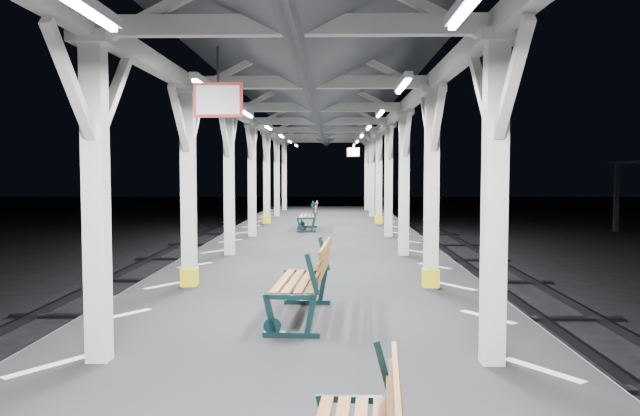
{
  "coord_description": "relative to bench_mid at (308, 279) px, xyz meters",
  "views": [
    {
      "loc": [
        0.4,
        -8.23,
        2.96
      ],
      "look_at": [
        0.13,
        4.15,
        2.2
      ],
      "focal_mm": 35.0,
      "sensor_mm": 36.0,
      "label": 1
    }
  ],
  "objects": [
    {
      "name": "ground",
      "position": [
        -0.07,
        0.19,
        -1.54
      ],
      "size": [
        120.0,
        120.0,
        0.0
      ],
      "primitive_type": "plane",
      "color": "black",
      "rests_on": "ground"
    },
    {
      "name": "platform",
      "position": [
        -0.07,
        0.19,
        -1.04
      ],
      "size": [
        6.0,
        50.0,
        1.0
      ],
      "primitive_type": "cube",
      "color": "black",
      "rests_on": "ground"
    },
    {
      "name": "hazard_stripes_left",
      "position": [
        -2.52,
        0.19,
        -0.53
      ],
      "size": [
        1.0,
        48.0,
        0.01
      ],
      "primitive_type": "cube",
      "color": "silver",
      "rests_on": "platform"
    },
    {
      "name": "hazard_stripes_right",
      "position": [
        2.38,
        0.19,
        -0.53
      ],
      "size": [
        1.0,
        48.0,
        0.01
      ],
      "primitive_type": "cube",
      "color": "silver",
      "rests_on": "platform"
    },
    {
      "name": "canopy",
      "position": [
        -0.07,
        0.16,
        3.03
      ],
      "size": [
        5.4,
        49.0,
        4.65
      ],
      "color": "beige",
      "rests_on": "platform"
    },
    {
      "name": "bench_mid",
      "position": [
        0.0,
        0.0,
        0.0
      ],
      "size": [
        0.81,
        1.9,
        1.01
      ],
      "rotation": [
        0.0,
        0.0,
        -0.06
      ],
      "color": "black",
      "rests_on": "platform"
    },
    {
      "name": "bench_far",
      "position": [
        -0.43,
        12.19,
        -0.05
      ],
      "size": [
        0.65,
        1.7,
        0.92
      ],
      "rotation": [
        0.0,
        0.0,
        0.0
      ],
      "color": "black",
      "rests_on": "platform"
    }
  ]
}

